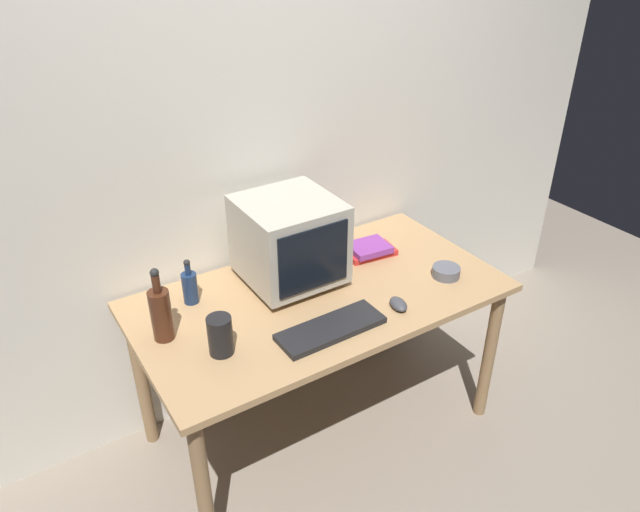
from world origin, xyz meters
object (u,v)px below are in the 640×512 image
metal_canister (220,335)px  bottle_tall (161,313)px  keyboard (331,328)px  cd_spindle (446,272)px  bottle_short (190,286)px  crt_monitor (289,241)px  computer_mouse (398,304)px  book_stack (370,250)px

metal_canister → bottle_tall: bearing=127.1°
keyboard → cd_spindle: (0.63, 0.06, 0.01)m
bottle_short → metal_canister: size_ratio=1.32×
crt_monitor → keyboard: 0.43m
crt_monitor → computer_mouse: 0.51m
bottle_tall → computer_mouse: bearing=-20.3°
computer_mouse → book_stack: bearing=81.7°
computer_mouse → book_stack: (0.15, 0.40, 0.01)m
bottle_tall → book_stack: bearing=4.8°
keyboard → bottle_tall: 0.63m
book_stack → cd_spindle: book_stack is taller
computer_mouse → book_stack: book_stack is taller
book_stack → bottle_short: bearing=174.3°
crt_monitor → cd_spindle: bearing=-29.8°
keyboard → bottle_short: 0.60m
keyboard → metal_canister: (-0.40, 0.11, 0.06)m
cd_spindle → book_stack: bearing=117.6°
keyboard → book_stack: book_stack is taller
crt_monitor → computer_mouse: (0.26, -0.41, -0.17)m
bottle_short → metal_canister: bearing=-94.6°
computer_mouse → cd_spindle: bearing=25.8°
keyboard → book_stack: (0.46, 0.38, 0.01)m
keyboard → bottle_short: bearing=127.8°
bottle_tall → metal_canister: bearing=-52.9°
cd_spindle → keyboard: bearing=-174.8°
book_stack → cd_spindle: size_ratio=1.99×
keyboard → crt_monitor: bearing=82.0°
keyboard → book_stack: bearing=38.8°
computer_mouse → keyboard: bearing=-170.6°
computer_mouse → metal_canister: (-0.71, 0.12, 0.06)m
book_stack → metal_canister: 0.90m
cd_spindle → metal_canister: 1.03m
book_stack → cd_spindle: 0.37m
computer_mouse → bottle_short: bearing=157.3°
cd_spindle → computer_mouse: bearing=-166.9°
crt_monitor → bottle_short: (-0.42, 0.07, -0.12)m
computer_mouse → bottle_short: 0.83m
book_stack → metal_canister: size_ratio=1.59×
cd_spindle → metal_canister: size_ratio=0.80×
keyboard → metal_canister: 0.42m
cd_spindle → crt_monitor: bearing=150.2°
bottle_tall → metal_canister: (0.14, -0.19, -0.04)m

